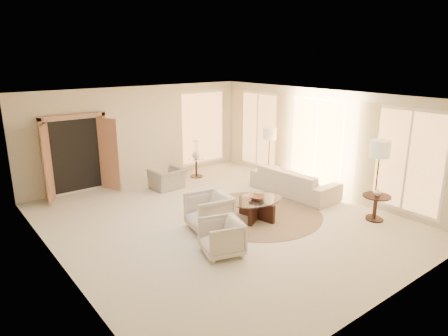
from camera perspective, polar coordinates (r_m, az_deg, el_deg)
room at (r=8.77m, az=-0.46°, el=0.87°), size 7.04×8.04×2.83m
windows_right at (r=11.22m, az=13.38°, el=3.52°), size 0.10×6.40×2.40m
window_back_corner at (r=13.22m, az=-2.97°, el=5.77°), size 1.70×0.10×2.40m
curtains_right at (r=11.76m, az=9.81°, el=4.03°), size 0.06×5.20×2.60m
french_doors at (r=11.33m, az=-20.22°, el=1.62°), size 1.95×0.66×2.16m
area_rug at (r=9.65m, az=4.73°, el=-6.49°), size 3.83×3.83×0.01m
sofa at (r=10.98m, az=9.97°, el=-1.90°), size 1.06×2.50×0.72m
armchair_left at (r=8.66m, az=-2.19°, el=-6.05°), size 0.93×0.98×0.87m
armchair_right at (r=7.64m, az=-0.34°, el=-9.64°), size 0.87×0.90×0.75m
accent_chair at (r=11.38m, az=-8.09°, el=-1.05°), size 0.93×0.64×0.77m
coffee_table at (r=9.25m, az=4.69°, el=-5.51°), size 1.73×1.73×0.48m
end_table at (r=9.77m, az=20.90°, el=-4.73°), size 0.63×0.63×0.59m
side_table at (r=12.38m, az=-3.98°, el=0.35°), size 0.52×0.52×0.60m
floor_lamp_near at (r=11.70m, az=6.52°, el=4.57°), size 0.40×0.40×1.64m
floor_lamp_far at (r=9.54m, az=21.36°, el=2.06°), size 0.45×0.45×1.84m
bowl at (r=9.18m, az=4.72°, el=-4.23°), size 0.47×0.47×0.09m
end_vase at (r=9.68m, az=21.06°, el=-3.23°), size 0.18×0.18×0.18m
side_vase at (r=12.28m, az=-4.01°, el=1.97°), size 0.26×0.26×0.26m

